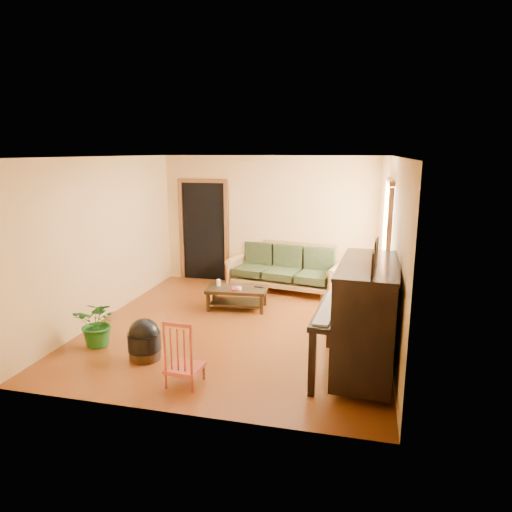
% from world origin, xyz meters
% --- Properties ---
extents(floor, '(5.00, 5.00, 0.00)m').
position_xyz_m(floor, '(0.00, 0.00, 0.00)').
color(floor, '#5C280C').
rests_on(floor, ground).
extents(doorway, '(1.08, 0.16, 2.05)m').
position_xyz_m(doorway, '(-1.45, 2.48, 1.02)').
color(doorway, black).
rests_on(doorway, floor).
extents(window, '(0.12, 1.36, 1.46)m').
position_xyz_m(window, '(2.21, 1.30, 1.50)').
color(window, white).
rests_on(window, right_wall).
extents(sofa, '(2.27, 1.27, 0.92)m').
position_xyz_m(sofa, '(0.33, 2.05, 0.46)').
color(sofa, '#A7763D').
rests_on(sofa, floor).
extents(coffee_table, '(1.08, 0.65, 0.37)m').
position_xyz_m(coffee_table, '(-0.26, 0.81, 0.19)').
color(coffee_table, black).
rests_on(coffee_table, floor).
extents(armchair, '(1.11, 1.13, 0.88)m').
position_xyz_m(armchair, '(1.85, 0.60, 0.44)').
color(armchair, '#A7763D').
rests_on(armchair, floor).
extents(piano, '(1.05, 1.66, 1.41)m').
position_xyz_m(piano, '(1.91, -1.17, 0.71)').
color(piano, black).
rests_on(piano, floor).
extents(footstool, '(0.49, 0.49, 0.41)m').
position_xyz_m(footstool, '(-0.91, -1.39, 0.21)').
color(footstool, black).
rests_on(footstool, floor).
extents(red_chair, '(0.41, 0.44, 0.82)m').
position_xyz_m(red_chair, '(-0.14, -1.89, 0.41)').
color(red_chair, maroon).
rests_on(red_chair, floor).
extents(leaning_frame, '(0.46, 0.17, 0.60)m').
position_xyz_m(leaning_frame, '(1.89, 2.41, 0.30)').
color(leaning_frame, gold).
rests_on(leaning_frame, floor).
extents(ceramic_crock, '(0.27, 0.27, 0.27)m').
position_xyz_m(ceramic_crock, '(1.80, 2.27, 0.13)').
color(ceramic_crock, '#314B94').
rests_on(ceramic_crock, floor).
extents(potted_plant, '(0.71, 0.64, 0.68)m').
position_xyz_m(potted_plant, '(-1.72, -1.15, 0.34)').
color(potted_plant, '#1E5D1A').
rests_on(potted_plant, floor).
extents(book, '(0.19, 0.23, 0.02)m').
position_xyz_m(book, '(-0.32, 0.70, 0.38)').
color(book, maroon).
rests_on(book, coffee_table).
extents(candle, '(0.08, 0.08, 0.11)m').
position_xyz_m(candle, '(-0.61, 0.85, 0.43)').
color(candle, white).
rests_on(candle, coffee_table).
extents(glass_jar, '(0.10, 0.10, 0.06)m').
position_xyz_m(glass_jar, '(-0.18, 0.68, 0.40)').
color(glass_jar, silver).
rests_on(glass_jar, coffee_table).
extents(remote, '(0.17, 0.09, 0.02)m').
position_xyz_m(remote, '(0.10, 0.91, 0.38)').
color(remote, black).
rests_on(remote, coffee_table).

